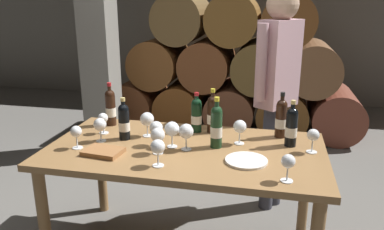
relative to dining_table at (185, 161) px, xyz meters
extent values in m
cube|color=slate|center=(0.00, 4.20, 0.73)|extent=(10.00, 0.24, 2.80)
cylinder|color=brown|center=(-1.26, 2.60, -0.37)|extent=(0.60, 0.90, 0.60)
cylinder|color=brown|center=(-0.63, 2.60, -0.37)|extent=(0.60, 0.90, 0.60)
cylinder|color=brown|center=(0.00, 2.60, -0.37)|extent=(0.60, 0.90, 0.60)
cylinder|color=brown|center=(0.63, 2.60, -0.37)|extent=(0.60, 0.90, 0.60)
cylinder|color=brown|center=(1.26, 2.60, -0.37)|extent=(0.60, 0.90, 0.60)
cylinder|color=brown|center=(-0.95, 2.60, 0.18)|extent=(0.60, 0.90, 0.60)
cylinder|color=brown|center=(-0.32, 2.60, 0.18)|extent=(0.60, 0.90, 0.60)
cylinder|color=brown|center=(0.31, 2.60, 0.18)|extent=(0.60, 0.90, 0.60)
cylinder|color=brown|center=(0.95, 2.60, 0.18)|extent=(0.60, 0.90, 0.60)
cylinder|color=brown|center=(-0.63, 2.60, 0.72)|extent=(0.60, 0.90, 0.60)
cylinder|color=brown|center=(0.00, 2.60, 0.72)|extent=(0.60, 0.90, 0.60)
cylinder|color=brown|center=(0.63, 2.60, 0.72)|extent=(0.60, 0.90, 0.60)
cube|color=slate|center=(-1.30, 1.60, 0.63)|extent=(0.32, 0.32, 2.60)
cube|color=olive|center=(0.00, 0.00, 0.07)|extent=(1.70, 0.90, 0.04)
cylinder|color=olive|center=(-0.77, -0.39, -0.31)|extent=(0.07, 0.07, 0.72)
cylinder|color=olive|center=(-0.77, 0.39, -0.31)|extent=(0.07, 0.07, 0.72)
cylinder|color=olive|center=(0.77, 0.39, -0.31)|extent=(0.07, 0.07, 0.72)
cylinder|color=black|center=(0.63, 0.17, 0.19)|extent=(0.07, 0.07, 0.21)
sphere|color=black|center=(0.63, 0.17, 0.30)|extent=(0.07, 0.07, 0.07)
cylinder|color=black|center=(0.63, 0.17, 0.33)|extent=(0.03, 0.03, 0.06)
cylinder|color=tan|center=(0.63, 0.17, 0.37)|extent=(0.03, 0.03, 0.02)
cylinder|color=silver|center=(0.63, 0.17, 0.18)|extent=(0.07, 0.07, 0.06)
cylinder|color=black|center=(0.57, 0.32, 0.20)|extent=(0.07, 0.07, 0.21)
sphere|color=black|center=(0.57, 0.32, 0.31)|extent=(0.07, 0.07, 0.07)
cylinder|color=black|center=(0.57, 0.32, 0.34)|extent=(0.03, 0.03, 0.07)
cylinder|color=black|center=(0.57, 0.32, 0.38)|extent=(0.03, 0.03, 0.02)
cylinder|color=silver|center=(0.57, 0.32, 0.19)|extent=(0.07, 0.07, 0.06)
cylinder|color=black|center=(-0.62, 0.31, 0.20)|extent=(0.07, 0.07, 0.22)
sphere|color=black|center=(-0.62, 0.31, 0.32)|extent=(0.07, 0.07, 0.07)
cylinder|color=black|center=(-0.62, 0.31, 0.34)|extent=(0.03, 0.03, 0.07)
cylinder|color=#B21E23|center=(-0.62, 0.31, 0.39)|extent=(0.03, 0.03, 0.03)
cylinder|color=silver|center=(-0.62, 0.31, 0.19)|extent=(0.07, 0.07, 0.07)
cylinder|color=black|center=(0.12, 0.31, 0.20)|extent=(0.07, 0.07, 0.21)
sphere|color=black|center=(0.12, 0.31, 0.31)|extent=(0.07, 0.07, 0.07)
cylinder|color=black|center=(0.12, 0.31, 0.34)|extent=(0.03, 0.03, 0.07)
cylinder|color=gold|center=(0.12, 0.31, 0.38)|extent=(0.03, 0.03, 0.02)
cylinder|color=silver|center=(0.12, 0.31, 0.19)|extent=(0.07, 0.07, 0.06)
cylinder|color=black|center=(0.01, 0.31, 0.19)|extent=(0.07, 0.07, 0.19)
sphere|color=black|center=(0.01, 0.31, 0.29)|extent=(0.07, 0.07, 0.07)
cylinder|color=black|center=(0.01, 0.31, 0.32)|extent=(0.03, 0.03, 0.06)
cylinder|color=#B21E23|center=(0.01, 0.31, 0.36)|extent=(0.03, 0.03, 0.02)
cylinder|color=silver|center=(0.01, 0.31, 0.18)|extent=(0.07, 0.07, 0.06)
cylinder|color=#19381E|center=(0.18, 0.05, 0.20)|extent=(0.07, 0.07, 0.22)
sphere|color=#19381E|center=(0.18, 0.05, 0.32)|extent=(0.07, 0.07, 0.07)
cylinder|color=#19381E|center=(0.18, 0.05, 0.35)|extent=(0.03, 0.03, 0.07)
cylinder|color=gold|center=(0.18, 0.05, 0.40)|extent=(0.03, 0.03, 0.03)
cylinder|color=silver|center=(0.18, 0.05, 0.19)|extent=(0.07, 0.07, 0.07)
cylinder|color=black|center=(-0.42, 0.06, 0.19)|extent=(0.07, 0.07, 0.19)
sphere|color=black|center=(-0.42, 0.06, 0.29)|extent=(0.07, 0.07, 0.07)
cylinder|color=black|center=(-0.42, 0.06, 0.32)|extent=(0.03, 0.03, 0.06)
cylinder|color=tan|center=(-0.42, 0.06, 0.36)|extent=(0.03, 0.03, 0.02)
cylinder|color=silver|center=(-0.42, 0.06, 0.18)|extent=(0.07, 0.07, 0.06)
cylinder|color=white|center=(-0.08, -0.29, 0.09)|extent=(0.06, 0.06, 0.00)
cylinder|color=white|center=(-0.08, -0.29, 0.13)|extent=(0.01, 0.01, 0.07)
sphere|color=white|center=(-0.08, -0.29, 0.21)|extent=(0.08, 0.08, 0.08)
cylinder|color=white|center=(-0.64, -0.15, 0.09)|extent=(0.06, 0.06, 0.00)
cylinder|color=white|center=(-0.64, -0.15, 0.13)|extent=(0.01, 0.01, 0.07)
sphere|color=white|center=(-0.64, -0.15, 0.20)|extent=(0.07, 0.07, 0.07)
cylinder|color=white|center=(0.01, -0.03, 0.09)|extent=(0.06, 0.06, 0.00)
cylinder|color=white|center=(0.01, -0.03, 0.13)|extent=(0.01, 0.01, 0.07)
sphere|color=white|center=(0.01, -0.03, 0.21)|extent=(0.09, 0.09, 0.09)
cylinder|color=white|center=(0.32, 0.14, 0.09)|extent=(0.06, 0.06, 0.00)
cylinder|color=white|center=(0.32, 0.14, 0.13)|extent=(0.01, 0.01, 0.07)
sphere|color=white|center=(0.32, 0.14, 0.21)|extent=(0.08, 0.08, 0.08)
cylinder|color=white|center=(-0.14, -0.12, 0.09)|extent=(0.06, 0.06, 0.00)
cylinder|color=white|center=(-0.14, -0.12, 0.13)|extent=(0.01, 0.01, 0.07)
sphere|color=white|center=(-0.14, -0.12, 0.21)|extent=(0.09, 0.09, 0.09)
cylinder|color=white|center=(0.61, -0.33, 0.09)|extent=(0.06, 0.06, 0.00)
cylinder|color=white|center=(0.61, -0.33, 0.13)|extent=(0.01, 0.01, 0.07)
sphere|color=white|center=(0.61, -0.33, 0.20)|extent=(0.07, 0.07, 0.07)
cylinder|color=white|center=(-0.60, 0.13, 0.09)|extent=(0.06, 0.06, 0.00)
cylinder|color=white|center=(-0.60, 0.13, 0.13)|extent=(0.01, 0.01, 0.07)
sphere|color=white|center=(-0.60, 0.13, 0.20)|extent=(0.07, 0.07, 0.07)
cylinder|color=white|center=(0.76, 0.09, 0.09)|extent=(0.06, 0.06, 0.00)
cylinder|color=white|center=(0.76, 0.09, 0.13)|extent=(0.01, 0.01, 0.07)
sphere|color=white|center=(0.76, 0.09, 0.20)|extent=(0.07, 0.07, 0.07)
cylinder|color=white|center=(-0.55, -0.01, 0.09)|extent=(0.06, 0.06, 0.00)
cylinder|color=white|center=(-0.55, -0.01, 0.13)|extent=(0.01, 0.01, 0.07)
sphere|color=white|center=(-0.55, -0.01, 0.21)|extent=(0.08, 0.08, 0.08)
cylinder|color=white|center=(-0.18, 0.00, 0.09)|extent=(0.06, 0.06, 0.00)
cylinder|color=white|center=(-0.18, 0.00, 0.13)|extent=(0.01, 0.01, 0.07)
sphere|color=white|center=(-0.18, 0.00, 0.21)|extent=(0.08, 0.08, 0.08)
cylinder|color=white|center=(-0.29, 0.15, 0.09)|extent=(0.06, 0.06, 0.00)
cylinder|color=white|center=(-0.29, 0.15, 0.13)|extent=(0.01, 0.01, 0.07)
sphere|color=white|center=(-0.29, 0.15, 0.21)|extent=(0.09, 0.09, 0.09)
cylinder|color=white|center=(-0.08, -0.01, 0.09)|extent=(0.06, 0.06, 0.00)
cylinder|color=white|center=(-0.08, -0.01, 0.13)|extent=(0.01, 0.01, 0.07)
sphere|color=white|center=(-0.08, -0.01, 0.21)|extent=(0.09, 0.09, 0.09)
cube|color=#936038|center=(-0.45, -0.20, 0.11)|extent=(0.24, 0.18, 0.03)
cylinder|color=white|center=(0.39, -0.13, 0.10)|extent=(0.24, 0.24, 0.01)
cylinder|color=#383842|center=(0.57, 0.79, -0.24)|extent=(0.11, 0.11, 0.85)
cylinder|color=#383842|center=(0.51, 0.71, -0.24)|extent=(0.11, 0.11, 0.85)
cube|color=#CC9EA8|center=(0.54, 0.75, 0.51)|extent=(0.33, 0.36, 0.64)
cylinder|color=#CC9EA8|center=(0.66, 0.92, 0.54)|extent=(0.08, 0.08, 0.54)
cylinder|color=#CC9EA8|center=(0.41, 0.58, 0.54)|extent=(0.08, 0.08, 0.54)
sphere|color=tan|center=(0.54, 0.75, 0.93)|extent=(0.23, 0.23, 0.23)
camera|label=1|loc=(0.51, -2.15, 0.99)|focal=35.98mm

